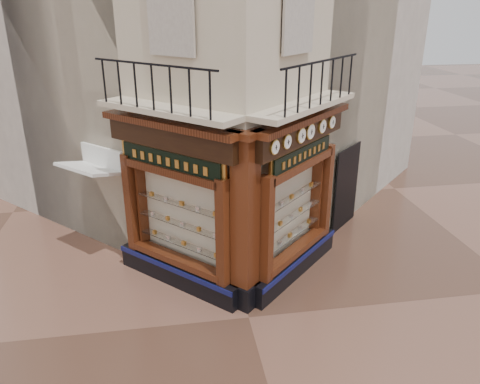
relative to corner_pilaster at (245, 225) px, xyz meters
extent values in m
plane|color=#4C3023|center=(0.00, -0.50, -1.95)|extent=(80.00, 80.00, 0.00)
cube|color=beige|center=(0.00, 5.66, 4.05)|extent=(11.31, 11.31, 12.00)
cube|color=beige|center=(-2.47, 8.13, 3.55)|extent=(11.31, 11.31, 11.00)
cube|color=beige|center=(2.47, 8.13, 3.55)|extent=(11.31, 11.31, 11.00)
cube|color=black|center=(-1.44, 1.04, -1.67)|extent=(2.72, 2.72, 0.55)
cube|color=#0D1144|center=(-1.57, 0.91, -1.46)|extent=(2.50, 2.50, 0.12)
cube|color=#351509|center=(-0.45, 0.05, -0.17)|extent=(0.37, 0.37, 2.45)
cube|color=#351509|center=(-2.43, 2.03, -0.17)|extent=(0.37, 0.37, 2.45)
cube|color=beige|center=(-1.20, 1.27, -0.20)|extent=(1.80, 1.80, 2.10)
cube|color=black|center=(-1.42, 1.05, 1.65)|extent=(2.69, 2.69, 0.50)
cube|color=#351509|center=(-1.47, 1.00, 1.96)|extent=(2.86, 2.86, 0.14)
cube|color=black|center=(1.44, 1.04, -1.67)|extent=(2.72, 2.72, 0.55)
cube|color=#0D1144|center=(1.57, 0.91, -1.46)|extent=(2.50, 2.50, 0.12)
cube|color=#351509|center=(0.45, 0.05, -0.17)|extent=(0.37, 0.37, 2.45)
cube|color=#351509|center=(2.43, 2.03, -0.17)|extent=(0.37, 0.37, 2.45)
cube|color=beige|center=(1.20, 1.27, -0.20)|extent=(1.80, 1.80, 2.10)
cube|color=black|center=(1.42, 1.05, 1.65)|extent=(2.69, 2.69, 0.50)
cube|color=#351509|center=(1.47, 1.00, 1.96)|extent=(2.86, 2.86, 0.14)
cube|color=black|center=(0.00, 0.00, -1.67)|extent=(0.78, 0.78, 0.55)
cube|color=#351509|center=(0.00, 0.00, 0.25)|extent=(0.64, 0.64, 3.50)
cube|color=#351509|center=(0.00, 0.00, 1.96)|extent=(0.85, 0.85, 0.14)
cube|color=beige|center=(-1.48, 0.99, 2.25)|extent=(2.97, 2.97, 0.12)
cube|color=black|center=(-1.72, 0.76, 3.20)|extent=(2.36, 2.36, 0.04)
cube|color=beige|center=(1.48, 0.99, 2.25)|extent=(2.97, 2.97, 0.12)
cube|color=black|center=(1.72, 0.76, 3.20)|extent=(2.36, 2.36, 0.04)
cylinder|color=gold|center=(0.57, -0.02, 1.67)|extent=(0.25, 0.25, 0.31)
cylinder|color=white|center=(0.59, -0.04, 1.67)|extent=(0.20, 0.20, 0.26)
cube|color=black|center=(0.60, -0.05, 1.67)|extent=(0.02, 0.02, 0.10)
cube|color=black|center=(0.60, -0.05, 1.67)|extent=(0.06, 0.06, 0.01)
cylinder|color=gold|center=(0.90, 0.31, 1.67)|extent=(0.25, 0.25, 0.31)
cylinder|color=white|center=(0.93, 0.29, 1.67)|extent=(0.20, 0.20, 0.26)
cube|color=black|center=(0.94, 0.28, 1.67)|extent=(0.02, 0.02, 0.10)
cube|color=black|center=(0.94, 0.28, 1.67)|extent=(0.06, 0.06, 0.01)
cylinder|color=gold|center=(1.32, 0.73, 1.67)|extent=(0.28, 0.28, 0.35)
cylinder|color=white|center=(1.35, 0.71, 1.67)|extent=(0.22, 0.22, 0.30)
cube|color=black|center=(1.36, 0.70, 1.67)|extent=(0.02, 0.02, 0.12)
cube|color=black|center=(1.36, 0.70, 1.67)|extent=(0.07, 0.07, 0.01)
cylinder|color=gold|center=(1.61, 1.02, 1.67)|extent=(0.29, 0.29, 0.36)
cylinder|color=white|center=(1.64, 1.00, 1.67)|extent=(0.23, 0.23, 0.31)
cube|color=black|center=(1.65, 0.99, 1.67)|extent=(0.02, 0.02, 0.12)
cube|color=black|center=(1.65, 0.99, 1.67)|extent=(0.07, 0.07, 0.01)
cylinder|color=gold|center=(2.02, 1.43, 1.67)|extent=(0.27, 0.27, 0.34)
cylinder|color=white|center=(2.04, 1.41, 1.67)|extent=(0.22, 0.22, 0.29)
cube|color=black|center=(2.05, 1.39, 1.67)|extent=(0.02, 0.02, 0.11)
cube|color=black|center=(2.05, 1.39, 1.67)|extent=(0.07, 0.07, 0.01)
cylinder|color=gold|center=(2.37, 1.78, 1.67)|extent=(0.25, 0.25, 0.31)
cylinder|color=white|center=(2.39, 1.76, 1.67)|extent=(0.20, 0.20, 0.27)
cube|color=black|center=(2.40, 1.75, 1.67)|extent=(0.02, 0.02, 0.10)
cube|color=black|center=(2.40, 1.75, 1.67)|extent=(0.06, 0.06, 0.01)
cube|color=#C08838|center=(-1.45, 1.03, 1.15)|extent=(2.17, 2.17, 0.58)
cube|color=black|center=(-1.48, 1.00, 1.15)|extent=(2.02, 2.02, 0.44)
cube|color=#C08838|center=(1.45, 1.03, 1.15)|extent=(1.92, 1.92, 0.51)
cube|color=black|center=(1.48, 1.00, 1.15)|extent=(1.79, 1.79, 0.38)
camera|label=1|loc=(-1.49, -8.61, 4.29)|focal=35.00mm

